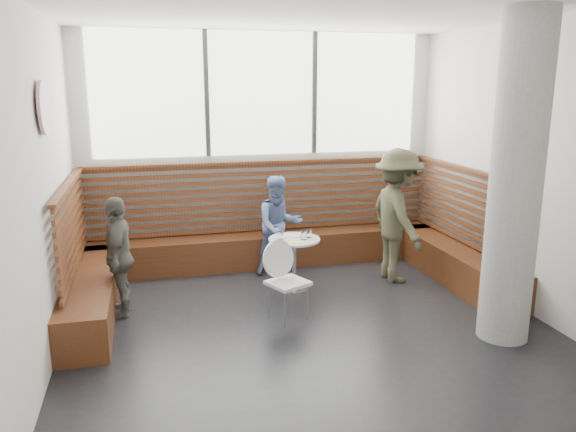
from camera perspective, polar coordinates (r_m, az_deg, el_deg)
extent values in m
cube|color=silver|center=(5.51, 2.55, 3.74)|extent=(5.00, 5.00, 3.20)
cube|color=black|center=(5.99, 2.39, -11.51)|extent=(5.00, 5.00, 0.01)
cube|color=white|center=(5.47, 2.73, 20.45)|extent=(5.00, 5.00, 0.01)
cube|color=white|center=(7.84, -2.71, 12.30)|extent=(4.50, 0.02, 1.65)
cube|color=#3F3F42|center=(7.71, -8.27, 12.16)|extent=(0.06, 0.04, 1.65)
cube|color=#3F3F42|center=(8.01, 2.71, 12.32)|extent=(0.06, 0.04, 1.65)
cube|color=#472411|center=(7.95, -2.21, -3.41)|extent=(5.00, 0.50, 0.45)
cube|color=#472411|center=(6.88, -19.16, -6.88)|extent=(0.50, 2.50, 0.45)
cube|color=#472411|center=(7.84, 15.74, -4.17)|extent=(0.50, 2.50, 0.45)
cube|color=#4D2713|center=(7.94, -2.51, 1.95)|extent=(4.88, 0.08, 0.98)
cube|color=#4D2713|center=(6.70, -21.08, -1.11)|extent=(0.08, 2.38, 0.98)
cube|color=#4D2713|center=(7.74, 17.17, 1.07)|extent=(0.08, 2.38, 0.98)
cylinder|color=gray|center=(5.80, 22.15, 3.25)|extent=(0.50, 0.50, 3.20)
cylinder|color=white|center=(5.68, -23.60, 10.05)|extent=(0.03, 0.50, 0.50)
cylinder|color=silver|center=(7.10, 0.62, -7.31)|extent=(0.40, 0.40, 0.02)
cylinder|color=silver|center=(7.00, 0.63, -4.89)|extent=(0.06, 0.06, 0.63)
cylinder|color=#B7B7BA|center=(6.91, 0.63, -2.41)|extent=(0.64, 0.64, 0.03)
cube|color=white|center=(6.08, 0.00, -6.83)|extent=(0.39, 0.37, 0.04)
cylinder|color=white|center=(6.16, -0.39, -4.26)|extent=(0.41, 0.09, 0.41)
cylinder|color=silver|center=(6.00, -1.16, -9.37)|extent=(0.02, 0.02, 0.40)
cylinder|color=silver|center=(6.08, 1.79, -9.08)|extent=(0.02, 0.02, 0.40)
cylinder|color=silver|center=(6.26, -1.75, -8.40)|extent=(0.02, 0.02, 0.40)
cylinder|color=silver|center=(6.33, 1.09, -8.14)|extent=(0.02, 0.02, 0.40)
imported|color=#45442E|center=(7.33, 11.04, 0.03)|extent=(0.65, 1.12, 1.72)
imported|color=#6378AB|center=(7.49, -0.92, -0.96)|extent=(0.69, 0.56, 1.33)
imported|color=#605F57|center=(6.42, -16.81, -3.96)|extent=(0.38, 0.81, 1.34)
cylinder|color=white|center=(6.95, -0.89, -2.13)|extent=(0.19, 0.19, 0.01)
cylinder|color=white|center=(7.02, 0.70, -1.97)|extent=(0.19, 0.19, 0.01)
cylinder|color=white|center=(6.83, -0.79, -2.03)|extent=(0.07, 0.07, 0.10)
cylinder|color=white|center=(6.84, 1.59, -1.96)|extent=(0.07, 0.07, 0.11)
cylinder|color=white|center=(6.94, 2.10, -1.77)|extent=(0.07, 0.07, 0.11)
cube|color=#A5C64C|center=(6.75, 1.03, -2.65)|extent=(0.23, 0.17, 0.00)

